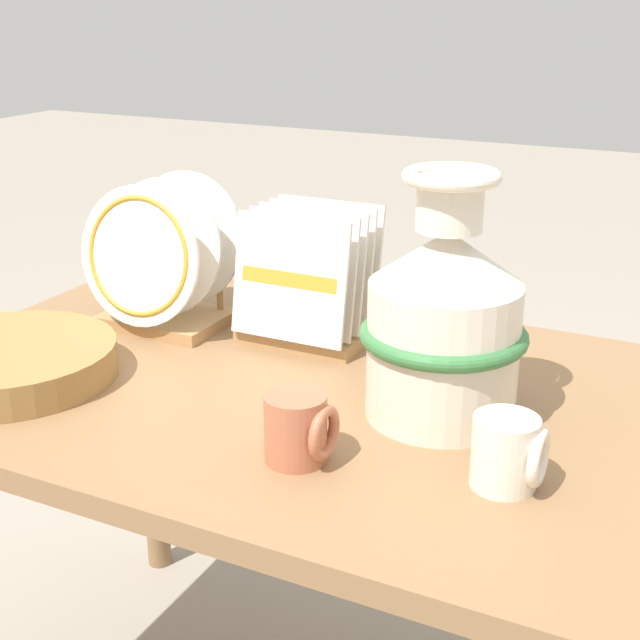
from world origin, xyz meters
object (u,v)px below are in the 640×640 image
object	(u,v)px
dish_rack_round_plates	(160,271)
mug_cream_glaze	(508,453)
dish_rack_square_plates	(309,290)
wicker_charger_stack	(10,362)
mug_terracotta_glaze	(299,428)
ceramic_vase	(444,319)

from	to	relation	value
dish_rack_round_plates	mug_cream_glaze	size ratio (longest dim) A/B	2.92
mug_cream_glaze	dish_rack_square_plates	bearing A→B (deg)	142.99
wicker_charger_stack	mug_terracotta_glaze	distance (m)	0.53
ceramic_vase	dish_rack_square_plates	xyz separation A→B (m)	(-0.31, 0.18, -0.06)
wicker_charger_stack	mug_cream_glaze	distance (m)	0.79
dish_rack_round_plates	dish_rack_square_plates	world-z (taller)	dish_rack_round_plates
ceramic_vase	mug_cream_glaze	xyz separation A→B (m)	(0.14, -0.15, -0.10)
ceramic_vase	mug_terracotta_glaze	bearing A→B (deg)	-119.67
ceramic_vase	dish_rack_square_plates	world-z (taller)	ceramic_vase
dish_rack_square_plates	wicker_charger_stack	xyz separation A→B (m)	(-0.34, -0.36, -0.06)
dish_rack_round_plates	wicker_charger_stack	world-z (taller)	dish_rack_round_plates
wicker_charger_stack	mug_cream_glaze	bearing A→B (deg)	1.96
dish_rack_square_plates	wicker_charger_stack	world-z (taller)	dish_rack_square_plates
wicker_charger_stack	mug_terracotta_glaze	world-z (taller)	mug_terracotta_glaze
mug_cream_glaze	mug_terracotta_glaze	size ratio (longest dim) A/B	1.00
mug_cream_glaze	mug_terracotta_glaze	bearing A→B (deg)	-167.59
dish_rack_square_plates	mug_cream_glaze	xyz separation A→B (m)	(0.45, -0.34, -0.04)
ceramic_vase	dish_rack_round_plates	world-z (taller)	ceramic_vase
dish_rack_round_plates	mug_cream_glaze	world-z (taller)	dish_rack_round_plates
mug_cream_glaze	ceramic_vase	bearing A→B (deg)	132.55
wicker_charger_stack	mug_cream_glaze	xyz separation A→B (m)	(0.79, 0.03, 0.02)
ceramic_vase	mug_cream_glaze	size ratio (longest dim) A/B	3.88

